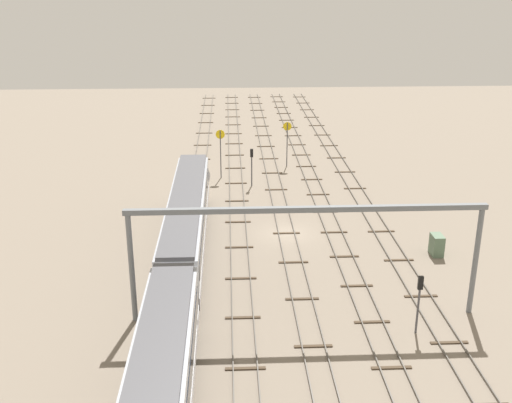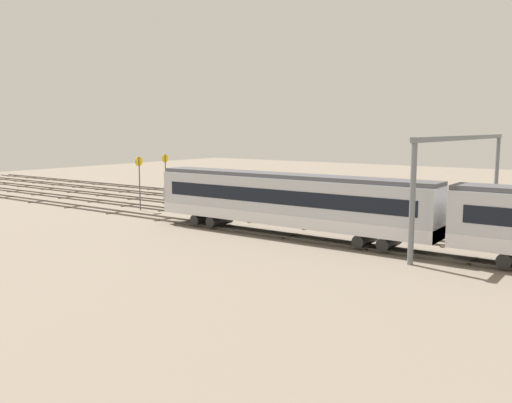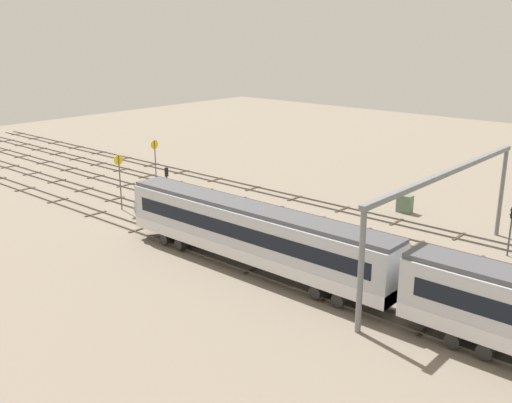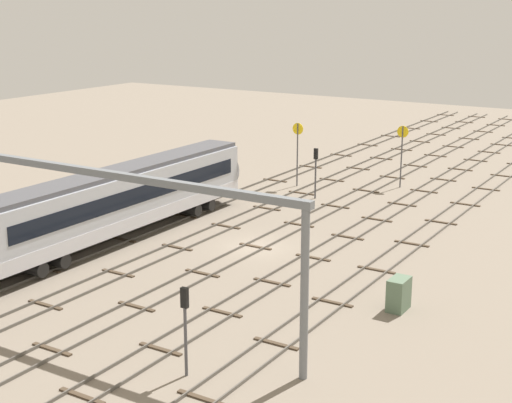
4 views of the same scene
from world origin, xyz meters
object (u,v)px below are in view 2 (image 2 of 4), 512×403
object	(u,v)px
overhead_gantry	(465,157)
speed_sign_near_foreground	(165,169)
signal_light_trackside_approach	(184,183)
speed_sign_mid_trackside	(139,175)
relay_cabinet	(404,200)

from	to	relation	value
overhead_gantry	speed_sign_near_foreground	xyz separation A→B (m)	(35.18, -2.10, -2.68)
signal_light_trackside_approach	overhead_gantry	bearing A→B (deg)	-174.96
overhead_gantry	speed_sign_mid_trackside	world-z (taller)	overhead_gantry
speed_sign_near_foreground	signal_light_trackside_approach	world-z (taller)	speed_sign_near_foreground
speed_sign_near_foreground	signal_light_trackside_approach	xyz separation A→B (m)	(-7.35, 4.55, -0.82)
speed_sign_near_foreground	speed_sign_mid_trackside	size ratio (longest dim) A/B	0.97
overhead_gantry	speed_sign_mid_trackside	size ratio (longest dim) A/B	4.18
speed_sign_near_foreground	relay_cabinet	distance (m)	27.92
speed_sign_near_foreground	speed_sign_mid_trackside	xyz separation A→B (m)	(-4.28, 7.94, 0.10)
speed_sign_near_foreground	signal_light_trackside_approach	bearing A→B (deg)	148.23
speed_sign_mid_trackside	signal_light_trackside_approach	world-z (taller)	speed_sign_mid_trackside
overhead_gantry	signal_light_trackside_approach	world-z (taller)	overhead_gantry
relay_cabinet	overhead_gantry	bearing A→B (deg)	127.44
overhead_gantry	relay_cabinet	bearing A→B (deg)	-52.56
overhead_gantry	signal_light_trackside_approach	xyz separation A→B (m)	(27.83, 2.45, -3.50)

